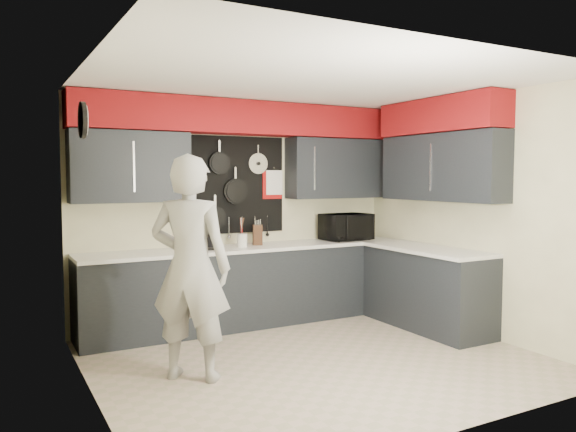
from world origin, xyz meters
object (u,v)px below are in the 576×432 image
utensil_crock (242,240)px  coffee_maker (209,236)px  knife_block (257,235)px  person (190,268)px  microwave (346,227)px

utensil_crock → coffee_maker: 0.41m
coffee_maker → knife_block: bearing=23.2°
utensil_crock → person: 1.71m
knife_block → person: bearing=-113.3°
person → utensil_crock: bearing=-89.3°
microwave → utensil_crock: 1.45m
microwave → coffee_maker: bearing=177.2°
microwave → coffee_maker: (-1.85, -0.03, -0.01)m
utensil_crock → coffee_maker: coffee_maker is taller
coffee_maker → utensil_crock: bearing=16.3°
microwave → utensil_crock: (-1.45, -0.02, -0.09)m
person → coffee_maker: bearing=-77.4°
coffee_maker → person: person is taller
utensil_crock → person: person is taller
microwave → knife_block: size_ratio=2.54×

